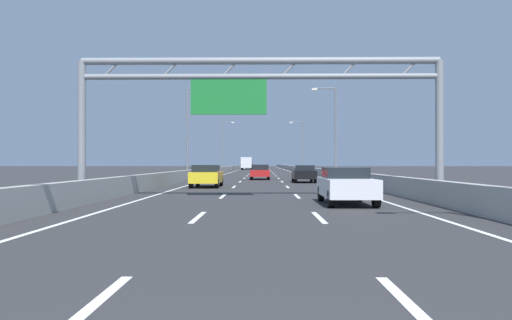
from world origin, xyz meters
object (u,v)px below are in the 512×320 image
Objects in this scene: box_truck at (247,163)px; red_car at (260,172)px; yellow_car at (207,176)px; streetlamp_right_far at (301,143)px; black_car at (304,174)px; sign_gantry at (256,91)px; streetlamp_left_mid at (190,127)px; streetlamp_left_far at (223,143)px; streetlamp_right_mid at (333,126)px; white_car at (346,185)px; silver_car at (250,166)px.

red_car is at bearing -86.96° from box_truck.
streetlamp_right_far is at bearing 79.31° from yellow_car.
sign_gantry is at bearing -101.49° from black_car.
streetlamp_left_mid is (-7.28, 28.27, 0.55)m from sign_gantry.
yellow_car is at bearing -100.69° from streetlamp_right_far.
sign_gantry reaches higher than black_car.
streetlamp_right_far is (14.93, 41.00, 0.00)m from streetlamp_left_mid.
box_truck is (3.91, 21.07, -3.78)m from streetlamp_left_far.
streetlamp_right_mid is 31.41m from white_car.
streetlamp_left_far is at bearing 99.56° from red_car.
box_truck is at bearing 94.29° from white_car.
yellow_car is at bearing -90.08° from silver_car.
black_car is (3.74, 18.39, -4.11)m from sign_gantry.
streetlamp_right_mid reaches higher than silver_car.
sign_gantry is 3.99× the size of black_car.
streetlamp_left_mid is 2.19× the size of silver_car.
streetlamp_left_mid is at bearing 109.46° from white_car.
yellow_car is (-11.08, -58.70, -4.62)m from streetlamp_right_far.
streetlamp_left_mid is 9.09m from red_car.
streetlamp_left_far and streetlamp_right_far have the same top height.
red_car is 88.89m from silver_car.
red_car is at bearing -87.84° from silver_car.
streetlamp_left_far is (-14.93, 41.00, 0.00)m from streetlamp_right_mid.
streetlamp_right_mid is 2.17× the size of yellow_car.
streetlamp_left_mid is 2.31× the size of black_car.
streetlamp_right_far is at bearing 85.61° from black_car.
streetlamp_left_mid is 1.00× the size of streetlamp_left_far.
sign_gantry is 2.09× the size of box_truck.
silver_car is at bearing 94.19° from black_car.
red_car is 0.59× the size of box_truck.
sign_gantry reaches higher than white_car.
red_car is at bearing -80.44° from streetlamp_left_far.
yellow_car is 10.61m from black_car.
streetlamp_left_far is (-7.28, 69.27, 0.55)m from sign_gantry.
silver_car is at bearing 93.37° from white_car.
streetlamp_right_far is (14.93, 0.00, 0.00)m from streetlamp_left_far.
streetlamp_right_far is 59.91m from yellow_car.
box_truck is at bearing 79.49° from streetlamp_left_far.
box_truck is (3.91, 62.07, -3.78)m from streetlamp_left_mid.
box_truck reaches higher than white_car.
white_car is at bearing -35.06° from sign_gantry.
streetlamp_left_mid reaches higher than black_car.
streetlamp_right_far is 24.08m from box_truck.
red_car reaches higher than white_car.
streetlamp_right_far reaches higher than sign_gantry.
black_car reaches higher than silver_car.
streetlamp_right_far is 2.19× the size of silver_car.
streetlamp_left_mid reaches higher than box_truck.
streetlamp_right_far reaches higher than yellow_car.
black_car is at bearing -94.39° from streetlamp_right_far.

